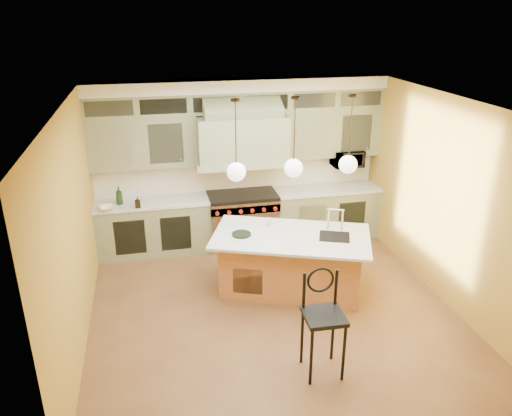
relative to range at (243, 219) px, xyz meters
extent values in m
plane|color=brown|center=(0.00, -2.14, -0.49)|extent=(5.00, 5.00, 0.00)
plane|color=white|center=(0.00, -2.14, 2.41)|extent=(5.00, 5.00, 0.00)
plane|color=#B28C31|center=(0.00, 0.36, 0.96)|extent=(5.00, 0.00, 5.00)
plane|color=#B28C31|center=(0.00, -4.64, 0.96)|extent=(5.00, 0.00, 5.00)
plane|color=#B28C31|center=(-2.50, -2.14, 0.96)|extent=(0.00, 5.00, 5.00)
plane|color=#B28C31|center=(2.50, -2.14, 0.96)|extent=(0.00, 5.00, 5.00)
cube|color=gray|center=(-1.55, 0.03, -0.04)|extent=(1.90, 0.65, 0.90)
cube|color=gray|center=(1.55, 0.03, -0.04)|extent=(1.90, 0.65, 0.90)
cube|color=white|center=(-1.55, 0.03, 0.43)|extent=(1.90, 0.68, 0.04)
cube|color=white|center=(1.55, 0.03, 0.43)|extent=(1.90, 0.68, 0.04)
cube|color=white|center=(0.00, 0.34, 0.73)|extent=(5.00, 0.04, 0.56)
cube|color=gray|center=(-1.62, 0.18, 1.44)|extent=(1.75, 0.35, 0.85)
cube|color=gray|center=(1.62, 0.18, 1.44)|extent=(1.75, 0.35, 0.85)
cube|color=gray|center=(0.00, 0.01, 1.46)|extent=(1.50, 0.70, 0.75)
cube|color=gray|center=(0.00, 0.01, 1.06)|extent=(1.60, 0.76, 0.10)
cube|color=#333833|center=(0.00, 0.18, 2.04)|extent=(5.00, 0.35, 0.35)
cube|color=white|center=(0.00, 0.16, 2.31)|extent=(5.00, 0.47, 0.20)
cube|color=silver|center=(0.00, 0.01, -0.04)|extent=(1.20, 0.70, 0.90)
cube|color=black|center=(0.00, 0.01, 0.44)|extent=(1.20, 0.70, 0.06)
cube|color=silver|center=(0.00, -0.31, 0.29)|extent=(1.20, 0.06, 0.14)
cube|color=#A6673B|center=(0.40, -1.69, -0.05)|extent=(2.20, 1.61, 0.88)
cube|color=white|center=(0.38, -1.74, 0.41)|extent=(2.53, 1.93, 0.04)
cube|color=black|center=(0.98, -1.92, 0.41)|extent=(0.54, 0.51, 0.05)
cylinder|color=black|center=(0.05, -3.73, -0.12)|extent=(0.04, 0.04, 0.74)
cylinder|color=black|center=(0.43, -3.74, -0.12)|extent=(0.04, 0.04, 0.74)
cylinder|color=black|center=(0.07, -3.35, -0.12)|extent=(0.04, 0.04, 0.74)
cylinder|color=black|center=(0.44, -3.36, -0.12)|extent=(0.04, 0.04, 0.74)
cube|color=black|center=(0.25, -3.54, 0.27)|extent=(0.46, 0.46, 0.05)
torus|color=black|center=(0.26, -3.35, 0.63)|extent=(0.32, 0.04, 0.32)
imported|color=black|center=(1.95, 0.11, 0.96)|extent=(0.54, 0.37, 0.30)
imported|color=#143414|center=(-2.07, 0.01, 0.60)|extent=(0.12, 0.12, 0.30)
imported|color=black|center=(-1.78, -0.22, 0.55)|extent=(0.09, 0.09, 0.19)
imported|color=white|center=(-2.26, -0.22, 0.49)|extent=(0.27, 0.27, 0.06)
imported|color=white|center=(0.15, -1.35, 0.48)|extent=(0.12, 0.12, 0.10)
cylinder|color=#2D2319|center=(-0.40, -1.69, 2.39)|extent=(0.12, 0.12, 0.03)
cylinder|color=#2D2319|center=(-0.40, -1.69, 1.95)|extent=(0.02, 0.02, 0.93)
sphere|color=white|center=(-0.40, -1.69, 1.43)|extent=(0.26, 0.26, 0.26)
cylinder|color=#2D2319|center=(0.40, -1.69, 2.39)|extent=(0.12, 0.12, 0.03)
cylinder|color=#2D2319|center=(0.40, -1.69, 1.95)|extent=(0.02, 0.02, 0.93)
sphere|color=white|center=(0.40, -1.69, 1.43)|extent=(0.26, 0.26, 0.26)
cylinder|color=#2D2319|center=(1.20, -1.69, 2.39)|extent=(0.12, 0.12, 0.03)
cylinder|color=#2D2319|center=(1.20, -1.69, 1.95)|extent=(0.02, 0.02, 0.93)
sphere|color=white|center=(1.20, -1.69, 1.43)|extent=(0.26, 0.26, 0.26)
camera|label=1|loc=(-1.51, -8.00, 3.49)|focal=35.00mm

